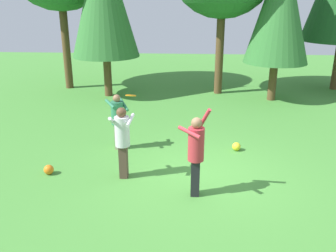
% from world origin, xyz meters
% --- Properties ---
extents(ground_plane, '(40.00, 40.00, 0.00)m').
position_xyz_m(ground_plane, '(0.00, 0.00, 0.00)').
color(ground_plane, '#478C38').
extents(person_thrower, '(0.69, 0.69, 1.96)m').
position_xyz_m(person_thrower, '(-0.21, -0.85, 1.06)').
color(person_thrower, black).
rests_on(person_thrower, ground_plane).
extents(person_catcher, '(0.70, 0.72, 1.58)m').
position_xyz_m(person_catcher, '(-2.35, 1.57, 0.93)').
color(person_catcher, gray).
rests_on(person_catcher, ground_plane).
extents(person_bystander, '(0.52, 0.61, 1.73)m').
position_xyz_m(person_bystander, '(-1.90, -0.13, 1.03)').
color(person_bystander, '#4C382D').
rests_on(person_bystander, ground_plane).
extents(frisbee, '(0.28, 0.27, 0.12)m').
position_xyz_m(frisbee, '(-1.83, 0.82, 1.76)').
color(frisbee, orange).
extents(ball_yellow, '(0.24, 0.24, 0.24)m').
position_xyz_m(ball_yellow, '(0.96, 1.64, 0.12)').
color(ball_yellow, yellow).
rests_on(ball_yellow, ground_plane).
extents(ball_orange, '(0.24, 0.24, 0.24)m').
position_xyz_m(ball_orange, '(-3.75, -0.11, 0.12)').
color(ball_orange, orange).
rests_on(ball_orange, ground_plane).
extents(tree_right, '(2.55, 2.55, 6.10)m').
position_xyz_m(tree_right, '(3.02, 7.13, 3.80)').
color(tree_right, brown).
rests_on(tree_right, ground_plane).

